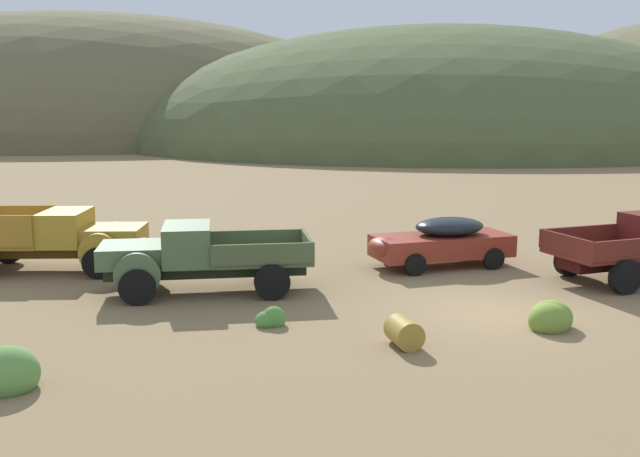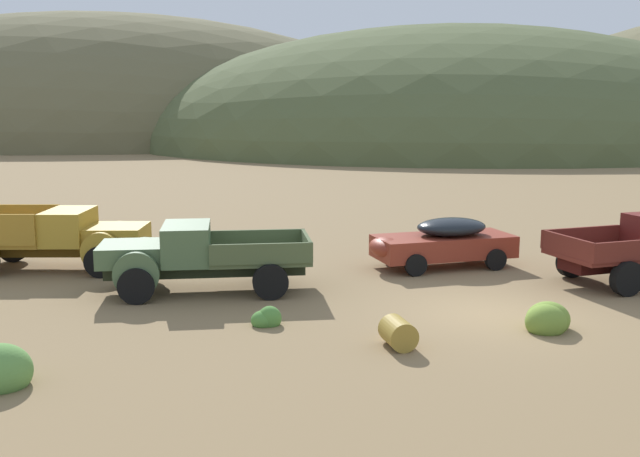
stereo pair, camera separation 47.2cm
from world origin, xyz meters
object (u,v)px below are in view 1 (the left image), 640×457
truck_mustard (62,239)px  oil_drum_by_truck (404,332)px  truck_weathered_green (190,257)px  car_rust_red (438,241)px

truck_mustard → oil_drum_by_truck: (8.78, -8.45, -0.70)m
truck_weathered_green → oil_drum_by_truck: bearing=131.2°
oil_drum_by_truck → car_rust_red: bearing=68.3°
car_rust_red → truck_weathered_green: bearing=5.4°
truck_weathered_green → truck_mustard: bearing=-39.0°
truck_mustard → car_rust_red: truck_mustard is taller
car_rust_red → truck_mustard: bearing=-15.4°
truck_mustard → car_rust_red: 11.80m
truck_mustard → truck_weathered_green: 5.18m
truck_mustard → oil_drum_by_truck: size_ratio=6.53×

